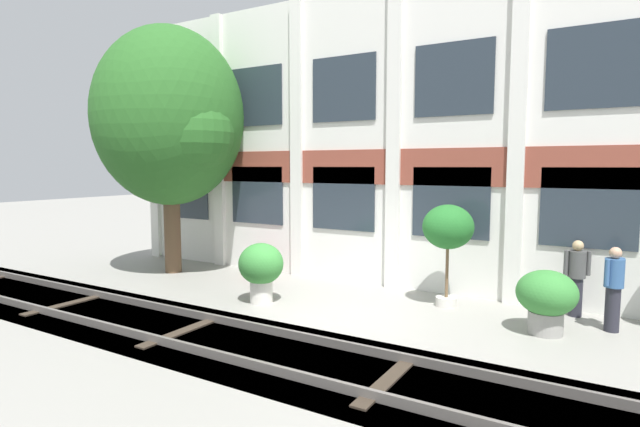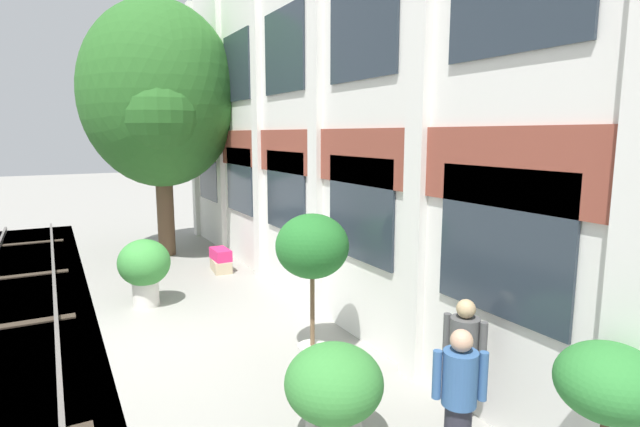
{
  "view_description": "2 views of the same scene",
  "coord_description": "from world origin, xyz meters",
  "px_view_note": "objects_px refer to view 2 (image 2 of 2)",
  "views": [
    {
      "loc": [
        4.86,
        -9.06,
        3.14
      ],
      "look_at": [
        -1.35,
        1.37,
        1.96
      ],
      "focal_mm": 28.0,
      "sensor_mm": 36.0,
      "label": 1
    },
    {
      "loc": [
        8.22,
        -1.66,
        3.47
      ],
      "look_at": [
        1.5,
        1.99,
        2.24
      ],
      "focal_mm": 28.0,
      "sensor_mm": 36.0,
      "label": 2
    }
  ],
  "objects_px": {
    "potted_plant_glazed_jar": "(144,266)",
    "resident_by_doorway": "(459,403)",
    "potted_plant_ribbed_drum": "(334,390)",
    "potted_plant_square_trough": "(221,260)",
    "potted_plant_low_pan": "(608,390)",
    "broadleaf_tree": "(160,99)",
    "potted_plant_terracotta_small": "(312,250)",
    "resident_watching_tracks": "(463,361)"
  },
  "relations": [
    {
      "from": "potted_plant_glazed_jar",
      "to": "resident_by_doorway",
      "type": "relative_size",
      "value": 0.85
    },
    {
      "from": "potted_plant_ribbed_drum",
      "to": "resident_by_doorway",
      "type": "xyz_separation_m",
      "value": [
        1.06,
        0.79,
        0.17
      ]
    },
    {
      "from": "potted_plant_square_trough",
      "to": "potted_plant_low_pan",
      "type": "xyz_separation_m",
      "value": [
        9.85,
        0.24,
        1.11
      ]
    },
    {
      "from": "broadleaf_tree",
      "to": "potted_plant_low_pan",
      "type": "relative_size",
      "value": 4.01
    },
    {
      "from": "potted_plant_terracotta_small",
      "to": "resident_by_doorway",
      "type": "bearing_deg",
      "value": -1.03
    },
    {
      "from": "potted_plant_ribbed_drum",
      "to": "potted_plant_square_trough",
      "type": "distance_m",
      "value": 7.78
    },
    {
      "from": "potted_plant_ribbed_drum",
      "to": "potted_plant_low_pan",
      "type": "height_order",
      "value": "potted_plant_low_pan"
    },
    {
      "from": "broadleaf_tree",
      "to": "potted_plant_ribbed_drum",
      "type": "xyz_separation_m",
      "value": [
        10.13,
        -0.29,
        -3.71
      ]
    },
    {
      "from": "potted_plant_glazed_jar",
      "to": "potted_plant_terracotta_small",
      "type": "relative_size",
      "value": 0.6
    },
    {
      "from": "broadleaf_tree",
      "to": "resident_by_doorway",
      "type": "bearing_deg",
      "value": 2.58
    },
    {
      "from": "potted_plant_ribbed_drum",
      "to": "potted_plant_terracotta_small",
      "type": "height_order",
      "value": "potted_plant_terracotta_small"
    },
    {
      "from": "potted_plant_ribbed_drum",
      "to": "potted_plant_low_pan",
      "type": "bearing_deg",
      "value": 32.36
    },
    {
      "from": "broadleaf_tree",
      "to": "resident_watching_tracks",
      "type": "xyz_separation_m",
      "value": [
        10.53,
        1.22,
        -3.55
      ]
    },
    {
      "from": "broadleaf_tree",
      "to": "resident_watching_tracks",
      "type": "distance_m",
      "value": 11.18
    },
    {
      "from": "potted_plant_ribbed_drum",
      "to": "potted_plant_square_trough",
      "type": "height_order",
      "value": "potted_plant_ribbed_drum"
    },
    {
      "from": "potted_plant_ribbed_drum",
      "to": "resident_by_doorway",
      "type": "bearing_deg",
      "value": 36.72
    },
    {
      "from": "potted_plant_square_trough",
      "to": "broadleaf_tree",
      "type": "bearing_deg",
      "value": -161.16
    },
    {
      "from": "resident_by_doorway",
      "to": "potted_plant_terracotta_small",
      "type": "bearing_deg",
      "value": -148.21
    },
    {
      "from": "potted_plant_square_trough",
      "to": "resident_by_doorway",
      "type": "relative_size",
      "value": 0.55
    },
    {
      "from": "potted_plant_glazed_jar",
      "to": "broadleaf_tree",
      "type": "bearing_deg",
      "value": 162.97
    },
    {
      "from": "potted_plant_ribbed_drum",
      "to": "resident_watching_tracks",
      "type": "xyz_separation_m",
      "value": [
        0.4,
        1.51,
        0.16
      ]
    },
    {
      "from": "resident_watching_tracks",
      "to": "broadleaf_tree",
      "type": "bearing_deg",
      "value": -105.07
    },
    {
      "from": "potted_plant_glazed_jar",
      "to": "potted_plant_square_trough",
      "type": "relative_size",
      "value": 1.54
    },
    {
      "from": "resident_by_doorway",
      "to": "resident_watching_tracks",
      "type": "xyz_separation_m",
      "value": [
        -0.67,
        0.72,
        -0.01
      ]
    },
    {
      "from": "potted_plant_square_trough",
      "to": "potted_plant_low_pan",
      "type": "bearing_deg",
      "value": 1.42
    },
    {
      "from": "potted_plant_ribbed_drum",
      "to": "potted_plant_square_trough",
      "type": "bearing_deg",
      "value": 171.7
    },
    {
      "from": "potted_plant_glazed_jar",
      "to": "resident_watching_tracks",
      "type": "relative_size",
      "value": 0.86
    },
    {
      "from": "resident_watching_tracks",
      "to": "potted_plant_low_pan",
      "type": "bearing_deg",
      "value": 63.55
    },
    {
      "from": "resident_watching_tracks",
      "to": "potted_plant_terracotta_small",
      "type": "bearing_deg",
      "value": -97.02
    },
    {
      "from": "broadleaf_tree",
      "to": "potted_plant_square_trough",
      "type": "distance_m",
      "value": 4.87
    },
    {
      "from": "potted_plant_square_trough",
      "to": "potted_plant_low_pan",
      "type": "height_order",
      "value": "potted_plant_low_pan"
    },
    {
      "from": "potted_plant_glazed_jar",
      "to": "potted_plant_square_trough",
      "type": "xyz_separation_m",
      "value": [
        -1.81,
        2.14,
        -0.55
      ]
    },
    {
      "from": "potted_plant_glazed_jar",
      "to": "potted_plant_square_trough",
      "type": "bearing_deg",
      "value": 130.34
    },
    {
      "from": "potted_plant_glazed_jar",
      "to": "potted_plant_low_pan",
      "type": "distance_m",
      "value": 8.39
    },
    {
      "from": "broadleaf_tree",
      "to": "potted_plant_glazed_jar",
      "type": "distance_m",
      "value": 5.71
    },
    {
      "from": "broadleaf_tree",
      "to": "potted_plant_square_trough",
      "type": "bearing_deg",
      "value": 18.84
    },
    {
      "from": "resident_watching_tracks",
      "to": "potted_plant_square_trough",
      "type": "bearing_deg",
      "value": -108.93
    },
    {
      "from": "potted_plant_low_pan",
      "to": "resident_by_doorway",
      "type": "bearing_deg",
      "value": -152.34
    },
    {
      "from": "potted_plant_ribbed_drum",
      "to": "potted_plant_square_trough",
      "type": "xyz_separation_m",
      "value": [
        -7.69,
        1.12,
        -0.43
      ]
    },
    {
      "from": "potted_plant_terracotta_small",
      "to": "resident_by_doorway",
      "type": "relative_size",
      "value": 1.41
    },
    {
      "from": "broadleaf_tree",
      "to": "potted_plant_ribbed_drum",
      "type": "height_order",
      "value": "broadleaf_tree"
    },
    {
      "from": "broadleaf_tree",
      "to": "resident_by_doorway",
      "type": "relative_size",
      "value": 4.38
    }
  ]
}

